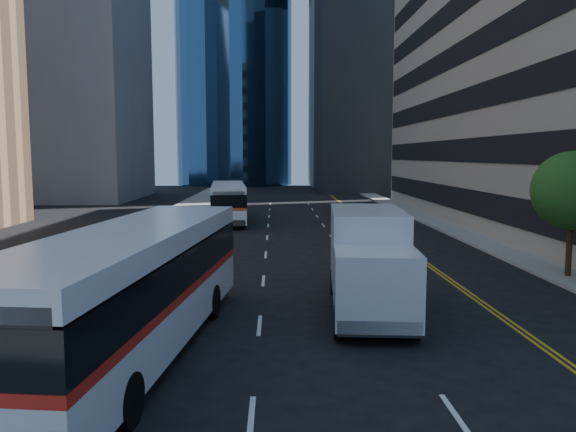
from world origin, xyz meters
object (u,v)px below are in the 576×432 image
object	(u,v)px
street_tree	(572,191)
box_truck	(369,260)
bus_front	(134,287)
bus_rear	(228,201)

from	to	relation	value
street_tree	box_truck	distance (m)	10.32
bus_front	box_truck	distance (m)	7.58
bus_front	street_tree	bearing A→B (deg)	34.74
street_tree	bus_rear	size ratio (longest dim) A/B	0.45
bus_rear	street_tree	bearing A→B (deg)	-58.08
street_tree	bus_rear	world-z (taller)	street_tree
street_tree	bus_rear	bearing A→B (deg)	126.98
bus_front	box_truck	size ratio (longest dim) A/B	1.83
street_tree	box_truck	xyz separation A→B (m)	(-9.01, -4.66, -1.92)
street_tree	box_truck	world-z (taller)	street_tree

